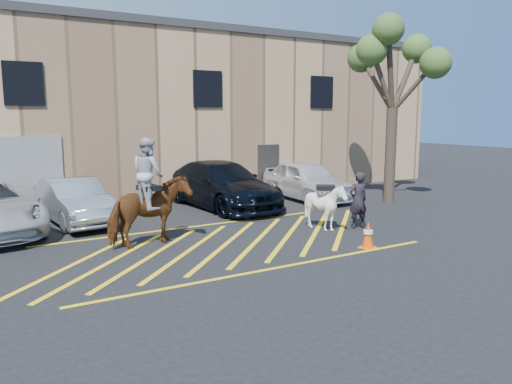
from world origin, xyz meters
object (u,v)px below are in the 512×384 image
car_white_suv (306,180)px  traffic_cone (368,235)px  mounted_bay (149,203)px  saddled_white (325,206)px  tree (394,60)px  handler (358,200)px  car_silver_sedan (75,201)px  car_blue_suv (222,185)px

car_white_suv → traffic_cone: car_white_suv is taller
mounted_bay → saddled_white: mounted_bay is taller
saddled_white → tree: bearing=26.4°
car_white_suv → mounted_bay: (-8.15, -3.87, 0.37)m
handler → tree: size_ratio=0.24×
saddled_white → tree: 7.91m
car_silver_sedan → traffic_cone: bearing=-55.6°
car_blue_suv → traffic_cone: (0.59, -7.42, -0.51)m
saddled_white → mounted_bay: bearing=169.2°
car_silver_sedan → car_blue_suv: (5.49, 0.14, 0.14)m
mounted_bay → traffic_cone: (4.92, -3.25, -0.82)m
traffic_cone → tree: 9.37m
car_white_suv → mounted_bay: 9.03m
saddled_white → traffic_cone: 2.30m
mounted_bay → saddled_white: 5.37m
handler → traffic_cone: 2.46m
mounted_bay → handler: bearing=-11.6°
car_white_suv → mounted_bay: size_ratio=1.63×
car_silver_sedan → car_blue_suv: size_ratio=0.74×
handler → car_silver_sedan: bearing=-26.5°
car_white_suv → saddled_white: 5.67m
car_blue_suv → tree: tree is taller
car_blue_suv → car_white_suv: 3.83m
tree → car_silver_sedan: bearing=169.2°
car_blue_suv → handler: (2.00, -5.46, 0.02)m
handler → mounted_bay: mounted_bay is taller
car_blue_suv → car_white_suv: bearing=-8.2°
car_blue_suv → handler: handler is taller
car_silver_sedan → tree: bearing=-16.3°
mounted_bay → car_blue_suv: bearing=43.9°
car_silver_sedan → saddled_white: bearing=-43.6°
mounted_bay → tree: tree is taller
handler → mounted_bay: size_ratio=0.60×
car_blue_suv → tree: (6.47, -2.43, 4.82)m
tree → traffic_cone: bearing=-139.7°
car_white_suv → traffic_cone: size_ratio=6.58×
mounted_bay → traffic_cone: bearing=-33.4°
car_blue_suv → saddled_white: bearing=-83.6°
car_white_suv → traffic_cone: bearing=-111.7°
car_white_suv → tree: (2.65, -2.13, 4.87)m
traffic_cone → tree: size_ratio=0.10×
mounted_bay → car_white_suv: bearing=25.4°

